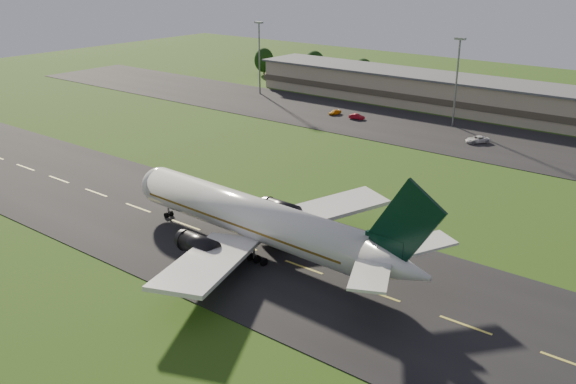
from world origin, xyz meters
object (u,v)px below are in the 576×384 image
Objects in this scene: terminal at (487,99)px; service_vehicle_a at (335,112)px; light_mast_centre at (457,72)px; service_vehicle_b at (357,117)px; airliner at (255,219)px; service_vehicle_c at (477,139)px; light_mast_west at (259,49)px.

terminal is 39.73× the size of service_vehicle_a.
service_vehicle_a is at bearing -163.88° from light_mast_centre.
terminal reaches higher than service_vehicle_b.
airliner reaches higher than service_vehicle_a.
terminal is 28.27× the size of service_vehicle_c.
service_vehicle_b is at bearing -157.24° from light_mast_centre.
airliner is 96.51m from terminal.
light_mast_centre is 3.97× the size of service_vehicle_c.
service_vehicle_a is 0.95× the size of service_vehicle_b.
terminal reaches higher than service_vehicle_a.
service_vehicle_a is (32.01, -8.09, -12.02)m from light_mast_west.
airliner is 10.00× the size of service_vehicle_c.
service_vehicle_c is at bearing -103.23° from service_vehicle_b.
service_vehicle_b is at bearing -146.02° from service_vehicle_c.
service_vehicle_b is (-29.87, 71.22, -3.93)m from airliner.
airliner is 69.68m from service_vehicle_c.
service_vehicle_a is at bearing -146.54° from service_vehicle_c.
terminal is 28.36m from service_vehicle_c.
light_mast_west is 41.74m from service_vehicle_b.
airliner is 13.42× the size of service_vehicle_b.
service_vehicle_a is (-36.86, 71.94, -3.94)m from airliner.
service_vehicle_b is (6.99, -0.72, 0.01)m from service_vehicle_a.
airliner reaches higher than terminal.
terminal reaches higher than service_vehicle_c.
service_vehicle_c is (38.54, -2.39, 0.09)m from service_vehicle_a.
terminal is at bearing 85.05° from light_mast_centre.
service_vehicle_c is at bearing -71.07° from terminal.
service_vehicle_c is (31.55, -1.67, 0.08)m from service_vehicle_b.
airliner is at bearing -54.38° from service_vehicle_c.
light_mast_west is 5.58× the size of service_vehicle_a.
service_vehicle_b is (-22.41, -24.99, -3.26)m from terminal.
airliner is 2.52× the size of light_mast_centre.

